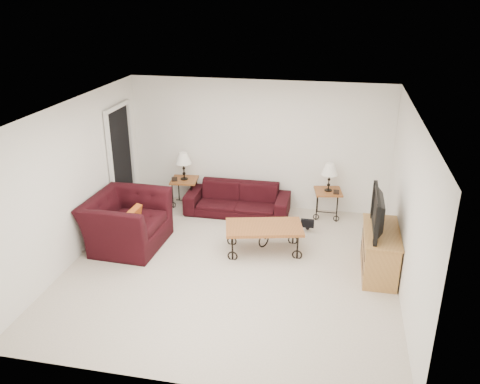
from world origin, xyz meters
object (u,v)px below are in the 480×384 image
side_table_left (185,192)px  lamp_left (184,166)px  coffee_table (264,239)px  television (383,212)px  tv_stand (380,252)px  sofa (238,199)px  side_table_right (327,204)px  backpack (308,218)px  lamp_right (329,177)px  armchair (127,222)px

side_table_left → lamp_left: lamp_left is taller
coffee_table → television: (1.80, -0.28, 0.77)m
lamp_left → television: 4.09m
lamp_left → tv_stand: size_ratio=0.47×
sofa → lamp_left: size_ratio=3.59×
side_table_right → backpack: (-0.31, -0.64, -0.04)m
side_table_right → backpack: bearing=-116.0°
lamp_left → television: size_ratio=0.53×
side_table_left → television: (3.64, -1.85, 0.73)m
tv_stand → television: size_ratio=1.12×
lamp_right → television: (0.83, -1.85, 0.20)m
television → sofa: bearing=-123.5°
television → side_table_left: bearing=-117.0°
television → backpack: (-1.14, 1.22, -0.77)m
side_table_right → coffee_table: bearing=-121.6°
tv_stand → lamp_left: bearing=153.1°
lamp_left → tv_stand: lamp_left is taller
coffee_table → sofa: bearing=117.7°
lamp_left → armchair: bearing=-103.9°
side_table_right → tv_stand: size_ratio=0.46×
lamp_right → coffee_table: bearing=-121.6°
lamp_left → backpack: size_ratio=1.18×
side_table_right → tv_stand: bearing=-65.3°
side_table_left → lamp_left: 0.55m
side_table_left → backpack: bearing=-14.3°
lamp_right → backpack: bearing=-116.0°
lamp_left → coffee_table: (1.84, -1.57, -0.59)m
side_table_right → lamp_right: lamp_right is taller
coffee_table → armchair: armchair is taller
side_table_right → armchair: bearing=-151.0°
lamp_left → coffee_table: lamp_left is taller
sofa → lamp_right: bearing=6.1°
armchair → tv_stand: 4.11m
side_table_right → coffee_table: 1.84m
armchair → lamp_right: bearing=-58.6°
lamp_right → side_table_left: bearing=-180.0°
lamp_left → side_table_right: bearing=0.0°
sofa → lamp_left: 1.25m
side_table_left → lamp_right: lamp_right is taller
coffee_table → tv_stand: 1.84m
lamp_right → television: television is taller
sofa → armchair: armchair is taller
backpack → side_table_right: bearing=62.3°
side_table_right → lamp_left: lamp_left is taller
sofa → backpack: 1.46m
sofa → side_table_right: (1.70, 0.18, -0.02)m
sofa → lamp_right: (1.70, 0.18, 0.52)m
side_table_right → lamp_right: 0.54m
side_table_right → lamp_right: bearing=0.0°
armchair → television: bearing=-88.4°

